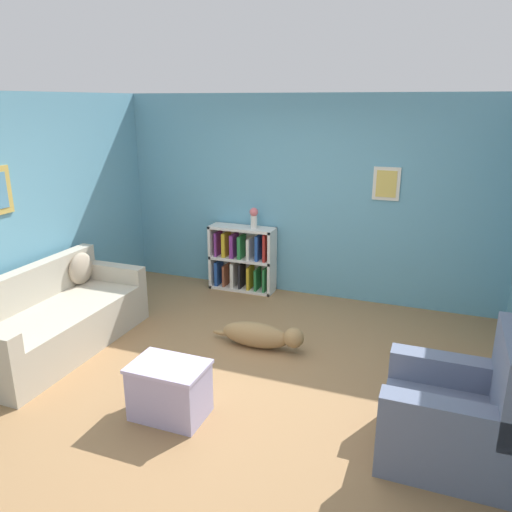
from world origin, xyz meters
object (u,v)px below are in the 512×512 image
vase (254,217)px  bookshelf (242,259)px  couch (54,321)px  recliner_chair (458,415)px  dog (261,335)px  coffee_table (170,389)px

vase → bookshelf: bearing=174.8°
couch → recliner_chair: size_ratio=1.98×
bookshelf → dog: size_ratio=0.86×
bookshelf → recliner_chair: (2.75, -2.63, -0.08)m
coffee_table → couch: bearing=160.4°
bookshelf → coffee_table: bookshelf is taller
coffee_table → recliner_chair: bearing=7.6°
bookshelf → vase: size_ratio=3.26×
coffee_table → dog: 1.42m
recliner_chair → bookshelf: bearing=136.4°
couch → vase: vase is taller
coffee_table → dog: coffee_table is taller
recliner_chair → vase: (-2.58, 2.61, 0.69)m
vase → couch: bearing=-120.9°
bookshelf → dog: bookshelf is taller
couch → bookshelf: (1.19, 2.30, 0.13)m
dog → recliner_chair: bearing=-29.7°
couch → recliner_chair: bearing=-4.7°
couch → vase: size_ratio=7.39×
couch → dog: bearing=20.6°
coffee_table → vase: size_ratio=2.24×
dog → couch: bearing=-159.4°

